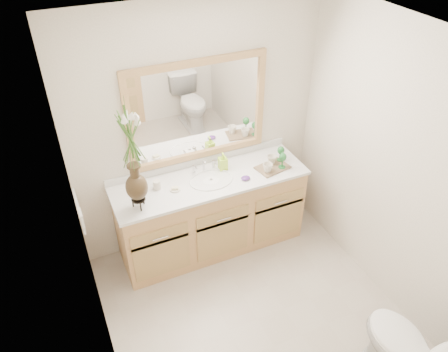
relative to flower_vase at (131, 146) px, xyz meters
name	(u,v)px	position (x,y,z in m)	size (l,w,h in m)	color
floor	(257,319)	(0.71, -0.89, -1.44)	(2.60, 2.60, 0.00)	#BBAFA0
ceiling	(277,47)	(0.71, -0.89, 0.96)	(2.40, 2.60, 0.02)	white
wall_back	(198,130)	(0.71, 0.41, -0.24)	(2.40, 0.02, 2.40)	white
wall_left	(93,267)	(-0.49, -0.89, -0.24)	(0.02, 2.60, 2.40)	white
wall_right	(397,174)	(1.91, -0.89, -0.24)	(0.02, 2.60, 2.40)	white
vanity	(211,214)	(0.71, 0.13, -1.04)	(1.80, 0.55, 0.80)	tan
counter	(210,180)	(0.71, 0.13, -0.62)	(1.84, 0.57, 0.03)	silver
sink	(211,185)	(0.71, 0.11, -0.66)	(0.38, 0.34, 0.23)	white
mirror	(198,111)	(0.71, 0.39, -0.03)	(1.32, 0.04, 0.97)	white
switch_plate	(81,218)	(-0.48, -0.12, -0.46)	(0.02, 0.12, 0.12)	white
flower_vase	(131,146)	(0.00, 0.00, 0.00)	(0.22, 0.22, 0.90)	black
tumbler	(157,185)	(0.21, 0.19, -0.57)	(0.07, 0.07, 0.09)	beige
soap_dish	(175,189)	(0.35, 0.10, -0.60)	(0.10, 0.10, 0.03)	beige
soap_bottle	(223,162)	(0.88, 0.23, -0.53)	(0.07, 0.07, 0.16)	#B0E636
purple_dish	(246,178)	(1.00, -0.01, -0.59)	(0.09, 0.07, 0.03)	#512878
tray	(273,167)	(1.32, 0.05, -0.60)	(0.31, 0.20, 0.02)	brown
mug_left	(268,167)	(1.24, 0.00, -0.55)	(0.09, 0.09, 0.09)	beige
mug_right	(272,159)	(1.34, 0.10, -0.55)	(0.09, 0.09, 0.09)	beige
goblet_front	(283,158)	(1.40, 0.00, -0.49)	(0.07, 0.07, 0.16)	#236A2E
goblet_back	(281,151)	(1.44, 0.12, -0.49)	(0.07, 0.07, 0.15)	#236A2E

